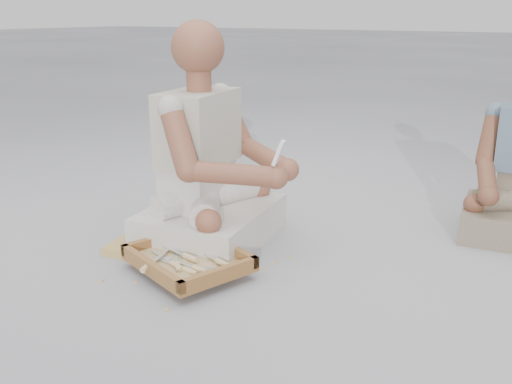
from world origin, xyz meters
The scene contains 24 objects.
ground centered at (0.00, 0.00, 0.00)m, with size 60.00×60.00×0.00m, color #A5A4AA.
carved_panel centered at (-0.32, 0.13, 0.02)m, with size 0.55×0.36×0.04m, color #A47C3F.
tool_tray centered at (-0.15, -0.03, 0.06)m, with size 0.53×0.47×0.06m.
chisel_0 centered at (0.02, -0.01, 0.06)m, with size 0.19×0.15×0.02m.
chisel_1 centered at (-0.09, -0.12, 0.06)m, with size 0.22×0.05×0.02m.
chisel_2 centered at (-0.07, 0.07, 0.06)m, with size 0.16×0.18×0.02m.
chisel_3 centered at (-0.16, -0.04, 0.07)m, with size 0.22×0.06×0.02m.
chisel_4 centered at (-0.02, -0.01, 0.07)m, with size 0.21×0.09×0.02m.
chisel_5 centered at (-0.16, -0.11, 0.06)m, with size 0.21×0.09×0.02m.
chisel_6 centered at (-0.23, -0.17, 0.07)m, with size 0.07×0.22×0.02m.
chisel_7 centered at (-0.15, -0.10, 0.06)m, with size 0.16×0.17×0.02m.
chisel_8 centered at (-0.07, -0.09, 0.06)m, with size 0.22×0.04×0.02m.
wood_chip_0 centered at (-0.13, 0.07, 0.00)m, with size 0.02×0.01×0.00m, color tan.
wood_chip_1 centered at (0.11, 0.30, 0.00)m, with size 0.02×0.01×0.00m, color tan.
wood_chip_2 centered at (-0.39, -0.26, 0.00)m, with size 0.02×0.01×0.00m, color tan.
wood_chip_3 centered at (0.09, 0.23, 0.00)m, with size 0.02×0.01×0.00m, color tan.
wood_chip_4 centered at (0.08, 0.15, 0.00)m, with size 0.02×0.01×0.00m, color tan.
wood_chip_5 centered at (-0.46, 0.00, 0.00)m, with size 0.02×0.01×0.00m, color tan.
wood_chip_6 centered at (-0.29, 0.06, 0.00)m, with size 0.02×0.01×0.00m, color tan.
wood_chip_7 centered at (-0.04, -0.30, 0.00)m, with size 0.02×0.01×0.00m, color tan.
wood_chip_8 centered at (-0.22, 0.31, 0.00)m, with size 0.02×0.01×0.00m, color tan.
wood_chip_9 centered at (-0.27, -0.20, 0.00)m, with size 0.02×0.01×0.00m, color tan.
craftsman centered at (-0.28, 0.29, 0.32)m, with size 0.66×0.66×0.94m.
mobile_phone centered at (0.07, 0.28, 0.44)m, with size 0.06×0.05×0.10m.
Camera 1 is at (1.13, -1.61, 0.97)m, focal length 40.00 mm.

